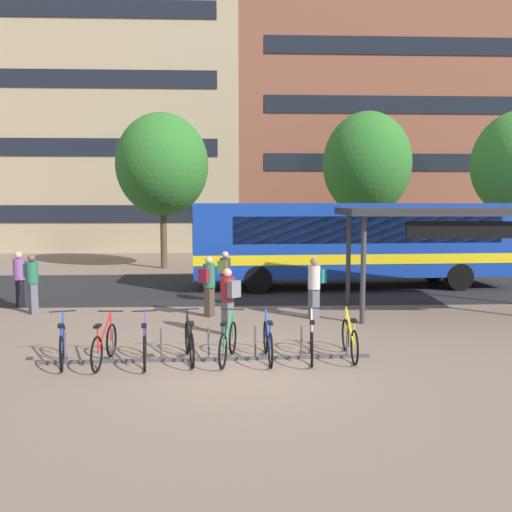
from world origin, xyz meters
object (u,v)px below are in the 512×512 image
object	(u,v)px
parked_bicycle_purple_2	(145,345)
commuter_teal_pack_1	(315,284)
parked_bicycle_blue_5	(268,342)
parked_bicycle_white_6	(312,341)
parked_bicycle_red_1	(104,345)
parked_bicycle_blue_0	(63,345)
parked_bicycle_yellow_7	(350,339)
commuter_grey_pack_0	(228,297)
city_bus	(351,241)
commuter_grey_pack_3	(32,279)
street_tree_0	(162,165)
commuter_maroon_pack_2	(20,275)
commuter_maroon_pack_6	(208,282)
commuter_olive_pack_5	(225,273)
parked_bicycle_black_3	(189,342)
street_tree_1	(367,164)
parked_bicycle_green_4	(228,343)
transit_shelter	(461,215)

from	to	relation	value
parked_bicycle_purple_2	commuter_teal_pack_1	world-z (taller)	commuter_teal_pack_1
parked_bicycle_blue_5	parked_bicycle_white_6	xyz separation A→B (m)	(0.91, 0.02, 0.00)
parked_bicycle_red_1	parked_bicycle_purple_2	distance (m)	0.81
parked_bicycle_purple_2	parked_bicycle_white_6	size ratio (longest dim) A/B	1.00
parked_bicycle_blue_0	parked_bicycle_yellow_7	world-z (taller)	same
parked_bicycle_red_1	commuter_grey_pack_0	distance (m)	3.34
parked_bicycle_white_6	parked_bicycle_red_1	bearing A→B (deg)	99.72
city_bus	parked_bicycle_yellow_7	size ratio (longest dim) A/B	7.04
commuter_grey_pack_3	street_tree_0	xyz separation A→B (m)	(2.40, 10.30, 4.02)
commuter_grey_pack_0	commuter_maroon_pack_2	world-z (taller)	commuter_maroon_pack_2
parked_bicycle_white_6	commuter_maroon_pack_6	size ratio (longest dim) A/B	0.99
commuter_grey_pack_3	commuter_olive_pack_5	world-z (taller)	commuter_grey_pack_3
city_bus	street_tree_0	xyz separation A→B (m)	(-7.91, 5.90, 3.25)
parked_bicycle_black_3	parked_bicycle_white_6	xyz separation A→B (m)	(2.52, -0.00, 0.00)
city_bus	parked_bicycle_yellow_7	distance (m)	9.33
commuter_maroon_pack_2	commuter_maroon_pack_6	xyz separation A→B (m)	(5.93, -1.64, -0.00)
parked_bicycle_blue_0	commuter_olive_pack_5	xyz separation A→B (m)	(3.13, 6.27, 0.58)
commuter_teal_pack_1	commuter_maroon_pack_6	xyz separation A→B (m)	(-2.98, 0.33, 0.01)
parked_bicycle_blue_0	commuter_teal_pack_1	bearing A→B (deg)	-71.14
parked_bicycle_black_3	commuter_teal_pack_1	size ratio (longest dim) A/B	1.00
parked_bicycle_blue_5	street_tree_1	world-z (taller)	street_tree_1
city_bus	commuter_maroon_pack_2	world-z (taller)	city_bus
parked_bicycle_green_4	commuter_teal_pack_1	world-z (taller)	commuter_teal_pack_1
parked_bicycle_red_1	commuter_maroon_pack_6	size ratio (longest dim) A/B	1.00
street_tree_0	commuter_grey_pack_3	bearing A→B (deg)	-103.11
parked_bicycle_green_4	commuter_grey_pack_0	size ratio (longest dim) A/B	1.03
parked_bicycle_purple_2	parked_bicycle_green_4	size ratio (longest dim) A/B	1.00
parked_bicycle_white_6	commuter_teal_pack_1	size ratio (longest dim) A/B	1.00
commuter_maroon_pack_2	street_tree_0	world-z (taller)	street_tree_0
parked_bicycle_red_1	commuter_maroon_pack_2	world-z (taller)	commuter_maroon_pack_2
commuter_maroon_pack_6	city_bus	bearing A→B (deg)	-14.56
commuter_grey_pack_0	street_tree_0	size ratio (longest dim) A/B	0.22
commuter_grey_pack_0	commuter_teal_pack_1	bearing A→B (deg)	-93.04
parked_bicycle_red_1	commuter_grey_pack_3	xyz separation A→B (m)	(-3.30, 4.89, 0.62)
city_bus	commuter_teal_pack_1	bearing A→B (deg)	65.02
parked_bicycle_red_1	transit_shelter	size ratio (longest dim) A/B	0.25
parked_bicycle_purple_2	commuter_olive_pack_5	xyz separation A→B (m)	(1.48, 6.32, 0.58)
parked_bicycle_green_4	commuter_olive_pack_5	xyz separation A→B (m)	(-0.19, 6.20, 0.58)
parked_bicycle_yellow_7	commuter_grey_pack_3	world-z (taller)	commuter_grey_pack_3
parked_bicycle_black_3	transit_shelter	bearing A→B (deg)	-71.37
city_bus	commuter_olive_pack_5	size ratio (longest dim) A/B	7.27
commuter_maroon_pack_2	commuter_maroon_pack_6	size ratio (longest dim) A/B	1.00
parked_bicycle_black_3	parked_bicycle_purple_2	bearing A→B (deg)	90.06
commuter_maroon_pack_2	parked_bicycle_purple_2	bearing A→B (deg)	29.97
commuter_maroon_pack_2	commuter_maroon_pack_6	world-z (taller)	commuter_maroon_pack_2
parked_bicycle_white_6	transit_shelter	bearing A→B (deg)	-42.15
parked_bicycle_black_3	commuter_maroon_pack_2	xyz separation A→B (m)	(-5.75, 5.74, 0.61)
city_bus	street_tree_1	distance (m)	8.85
commuter_teal_pack_1	parked_bicycle_black_3	bearing A→B (deg)	18.03
parked_bicycle_red_1	parked_bicycle_blue_5	bearing A→B (deg)	-85.36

